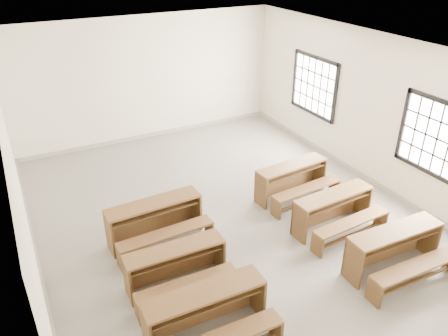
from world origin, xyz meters
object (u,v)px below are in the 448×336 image
desk_set_5 (293,178)px  desk_set_1 (177,265)px  desk_set_0 (207,312)px  desk_set_2 (156,219)px  desk_set_3 (396,248)px  desk_set_4 (335,209)px

desk_set_5 → desk_set_1: bearing=-161.3°
desk_set_0 → desk_set_2: (0.13, 2.37, 0.01)m
desk_set_3 → desk_set_5: (-0.11, 2.66, -0.02)m
desk_set_2 → desk_set_5: bearing=-0.5°
desk_set_1 → desk_set_2: size_ratio=0.91×
desk_set_0 → desk_set_4: 3.38m
desk_set_3 → desk_set_4: (-0.11, 1.36, -0.02)m
desk_set_2 → desk_set_5: size_ratio=1.03×
desk_set_0 → desk_set_5: (3.17, 2.47, -0.02)m
desk_set_1 → desk_set_5: size_ratio=0.94×
desk_set_1 → desk_set_2: 1.28m
desk_set_4 → desk_set_5: (-0.00, 1.30, 0.00)m
desk_set_1 → desk_set_4: bearing=2.8°
desk_set_4 → desk_set_0: bearing=-163.1°
desk_set_0 → desk_set_5: bearing=39.3°
desk_set_1 → desk_set_3: 3.51m
desk_set_4 → desk_set_5: 1.30m
desk_set_2 → desk_set_4: bearing=-23.9°
desk_set_0 → desk_set_3: (3.28, -0.19, -0.00)m
desk_set_3 → desk_set_5: bearing=94.5°
desk_set_4 → desk_set_2: bearing=155.2°
desk_set_0 → desk_set_2: bearing=88.2°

